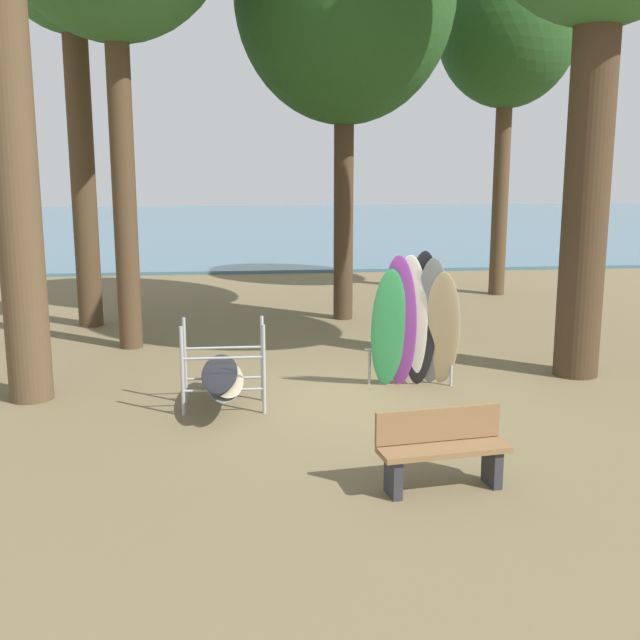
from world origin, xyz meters
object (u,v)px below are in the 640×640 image
object	(u,v)px
leaning_board_pile	(416,325)
board_storage_rack	(223,376)
park_bench	(442,447)
tree_far_left_back	(508,27)

from	to	relation	value
leaning_board_pile	board_storage_rack	xyz separation A→B (m)	(-2.86, -0.58, -0.55)
leaning_board_pile	park_bench	world-z (taller)	leaning_board_pile
tree_far_left_back	leaning_board_pile	distance (m)	10.91
tree_far_left_back	park_bench	xyz separation A→B (m)	(-4.61, -12.05, -6.17)
leaning_board_pile	park_bench	distance (m)	3.71
tree_far_left_back	leaning_board_pile	xyz separation A→B (m)	(-4.08, -8.43, -5.61)
tree_far_left_back	park_bench	world-z (taller)	tree_far_left_back
board_storage_rack	park_bench	world-z (taller)	board_storage_rack
leaning_board_pile	tree_far_left_back	bearing A→B (deg)	64.16
leaning_board_pile	board_storage_rack	bearing A→B (deg)	-168.47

